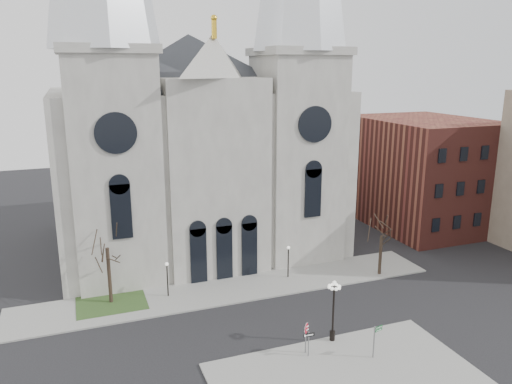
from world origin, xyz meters
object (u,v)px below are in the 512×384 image
object	(u,v)px
one_way_sign	(309,339)
street_name_sign	(375,339)
globe_lamp	(334,303)
stop_sign	(306,331)

from	to	relation	value
one_way_sign	street_name_sign	xyz separation A→B (m)	(4.39, -1.78, 0.11)
globe_lamp	one_way_sign	bearing A→B (deg)	-153.86
stop_sign	street_name_sign	xyz separation A→B (m)	(4.39, -2.25, -0.28)
one_way_sign	street_name_sign	world-z (taller)	street_name_sign
globe_lamp	street_name_sign	bearing A→B (deg)	-61.26
globe_lamp	one_way_sign	distance (m)	3.47
globe_lamp	one_way_sign	world-z (taller)	globe_lamp
one_way_sign	street_name_sign	bearing A→B (deg)	-19.37
stop_sign	globe_lamp	distance (m)	3.13
globe_lamp	street_name_sign	world-z (taller)	globe_lamp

